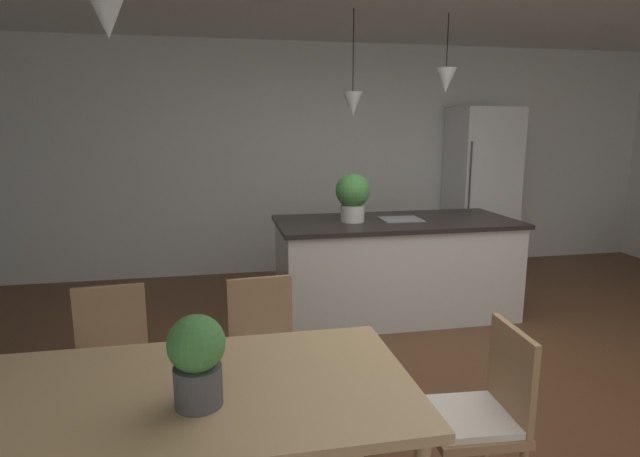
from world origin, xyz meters
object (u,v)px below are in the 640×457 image
(chair_far_right, at_px, (265,350))
(refrigerator, at_px, (481,190))
(chair_kitchen_end, at_px, (481,413))
(kitchen_island, at_px, (395,266))
(potted_plant_on_table, at_px, (197,358))
(dining_table, at_px, (179,405))
(potted_plant_on_island, at_px, (353,195))
(chair_far_left, at_px, (111,363))

(chair_far_right, relative_size, refrigerator, 0.44)
(chair_kitchen_end, bearing_deg, kitchen_island, 79.20)
(chair_far_right, relative_size, potted_plant_on_table, 2.52)
(refrigerator, relative_size, potted_plant_on_table, 5.69)
(dining_table, bearing_deg, potted_plant_on_table, -56.62)
(potted_plant_on_island, height_order, potted_plant_on_table, potted_plant_on_island)
(chair_far_left, relative_size, kitchen_island, 0.40)
(chair_far_right, xyz_separation_m, potted_plant_on_island, (0.95, 1.63, 0.67))
(refrigerator, bearing_deg, chair_far_right, -134.47)
(chair_kitchen_end, xyz_separation_m, kitchen_island, (0.47, 2.49, -0.01))
(chair_far_right, distance_m, chair_far_left, 0.84)
(dining_table, distance_m, chair_far_left, 0.97)
(dining_table, relative_size, refrigerator, 0.95)
(chair_far_right, height_order, kitchen_island, kitchen_island)
(kitchen_island, bearing_deg, chair_kitchen_end, -100.80)
(kitchen_island, xyz_separation_m, potted_plant_on_island, (-0.41, -0.00, 0.68))
(chair_far_right, height_order, potted_plant_on_table, potted_plant_on_table)
(chair_far_right, bearing_deg, potted_plant_on_island, 59.79)
(kitchen_island, distance_m, potted_plant_on_island, 0.80)
(chair_kitchen_end, height_order, potted_plant_on_table, potted_plant_on_table)
(potted_plant_on_table, bearing_deg, chair_far_right, 71.49)
(chair_far_left, bearing_deg, potted_plant_on_table, -62.74)
(chair_far_right, xyz_separation_m, chair_far_left, (-0.84, 0.00, 0.00))
(kitchen_island, distance_m, refrigerator, 2.13)
(kitchen_island, distance_m, potted_plant_on_table, 3.14)
(chair_kitchen_end, xyz_separation_m, potted_plant_on_table, (-1.22, -0.13, 0.44))
(chair_far_right, height_order, refrigerator, refrigerator)
(dining_table, relative_size, potted_plant_on_island, 4.29)
(dining_table, distance_m, chair_far_right, 0.97)
(dining_table, distance_m, kitchen_island, 3.06)
(dining_table, xyz_separation_m, chair_kitchen_end, (1.30, -0.00, -0.19))
(potted_plant_on_island, bearing_deg, kitchen_island, 0.00)
(dining_table, relative_size, potted_plant_on_table, 5.38)
(chair_far_right, distance_m, refrigerator, 4.20)
(refrigerator, bearing_deg, chair_kitchen_end, -117.97)
(dining_table, height_order, chair_far_left, chair_far_left)
(dining_table, distance_m, chair_kitchen_end, 1.31)
(chair_far_left, relative_size, potted_plant_on_table, 2.52)
(chair_far_right, bearing_deg, kitchen_island, 50.10)
(dining_table, height_order, refrigerator, refrigerator)
(chair_far_left, relative_size, refrigerator, 0.44)
(kitchen_island, height_order, refrigerator, refrigerator)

